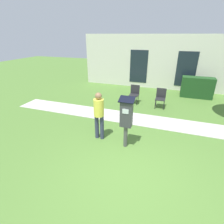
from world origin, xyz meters
TOP-DOWN VIEW (x-y plane):
  - ground_plane at (0.00, 0.00)m, footprint 40.00×40.00m
  - sidewalk at (0.00, 3.13)m, footprint 12.00×1.10m
  - building_facade at (0.00, 8.03)m, footprint 10.00×0.26m
  - parking_meter at (-0.38, 1.18)m, footprint 0.44×0.31m
  - person_standing at (-1.31, 1.34)m, footprint 0.32×0.32m
  - outdoor_chair_left at (-0.96, 4.94)m, footprint 0.44×0.44m
  - outdoor_chair_middle at (0.32, 4.77)m, footprint 0.44×0.44m
  - hedge_row at (2.04, 6.90)m, footprint 1.61×0.60m

SIDE VIEW (x-z plane):
  - ground_plane at x=0.00m, z-range 0.00..0.00m
  - sidewalk at x=0.00m, z-range 0.00..0.02m
  - outdoor_chair_left at x=-0.96m, z-range 0.08..0.98m
  - outdoor_chair_middle at x=0.32m, z-range 0.08..0.98m
  - hedge_row at x=2.04m, z-range 0.00..1.10m
  - person_standing at x=-1.31m, z-range 0.14..1.72m
  - parking_meter at x=-0.38m, z-range 0.22..1.81m
  - building_facade at x=0.00m, z-range 0.00..3.20m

